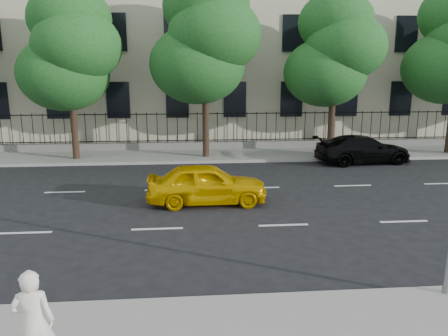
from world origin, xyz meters
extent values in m
plane|color=black|center=(0.00, 0.00, 0.00)|extent=(120.00, 120.00, 0.00)
cube|color=gray|center=(0.00, 14.00, 0.07)|extent=(60.00, 4.00, 0.15)
cube|color=beige|center=(0.00, 23.00, 9.00)|extent=(34.00, 12.00, 18.00)
cube|color=slate|center=(0.00, 15.70, 0.35)|extent=(30.00, 0.50, 0.40)
cube|color=black|center=(0.00, 15.70, 0.65)|extent=(28.80, 0.05, 0.05)
cube|color=black|center=(0.00, 15.70, 2.25)|extent=(28.80, 0.05, 0.05)
cylinder|color=#382619|center=(-9.00, 13.20, 1.64)|extent=(0.36, 0.36, 2.97)
ellipsoid|color=#194C1E|center=(-9.40, 13.50, 4.62)|extent=(4.75, 4.75, 3.90)
ellipsoid|color=#194C1E|center=(-8.50, 13.00, 6.00)|extent=(4.50, 4.50, 3.70)
ellipsoid|color=#194C1E|center=(-8.90, 13.60, 7.38)|extent=(4.25, 4.25, 3.50)
cylinder|color=#382619|center=(-2.00, 13.20, 1.81)|extent=(0.36, 0.36, 3.32)
ellipsoid|color=#194C1E|center=(-2.40, 13.50, 5.09)|extent=(5.13, 5.13, 4.21)
ellipsoid|color=#194C1E|center=(-1.50, 13.00, 6.58)|extent=(4.86, 4.86, 4.00)
ellipsoid|color=#194C1E|center=(-1.90, 13.60, 8.06)|extent=(4.59, 4.59, 3.78)
cylinder|color=#382619|center=(5.00, 13.20, 1.69)|extent=(0.36, 0.36, 3.08)
ellipsoid|color=#194C1E|center=(4.60, 13.50, 4.67)|extent=(4.56, 4.56, 3.74)
ellipsoid|color=#194C1E|center=(5.50, 13.00, 5.99)|extent=(4.32, 4.32, 3.55)
ellipsoid|color=#194C1E|center=(5.10, 13.60, 7.31)|extent=(4.08, 4.08, 3.36)
ellipsoid|color=#194C1E|center=(11.60, 13.50, 4.93)|extent=(4.94, 4.94, 4.06)
imported|color=#D9A300|center=(-2.33, 5.05, 0.75)|extent=(4.41, 1.82, 1.50)
imported|color=black|center=(6.22, 11.48, 0.73)|extent=(5.22, 2.56, 1.46)
imported|color=white|center=(-5.45, -4.17, 1.03)|extent=(0.69, 0.50, 1.75)
camera|label=1|loc=(-3.00, -10.47, 4.88)|focal=35.00mm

